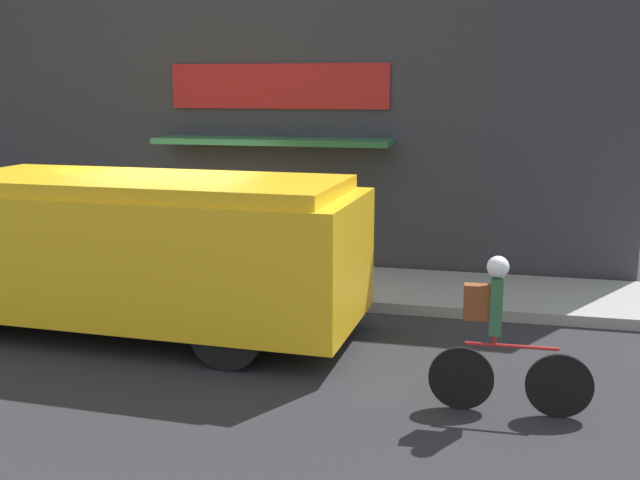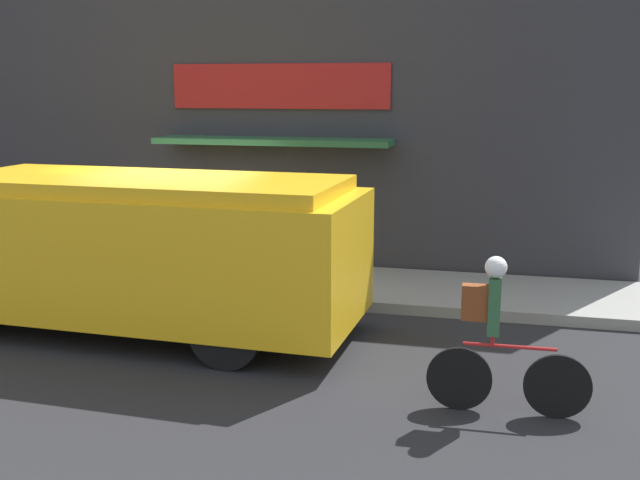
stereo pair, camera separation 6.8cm
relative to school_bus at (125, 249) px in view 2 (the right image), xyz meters
The scene contains 6 objects.
ground_plane 1.90m from the school_bus, 89.95° to the left, with size 70.00×70.00×0.00m, color #232326.
sidewalk 2.82m from the school_bus, 89.97° to the left, with size 28.00×2.18×0.16m.
storefront 4.12m from the school_bus, 89.43° to the left, with size 14.21×1.03×5.27m.
school_bus is the anchor object (origin of this frame).
cyclist 5.16m from the school_bus, 17.47° to the right, with size 1.63×0.22×1.63m.
trash_bin 3.43m from the school_bus, 119.97° to the left, with size 0.47×0.47×0.80m.
Camera 2 is at (4.88, -10.42, 3.27)m, focal length 42.00 mm.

